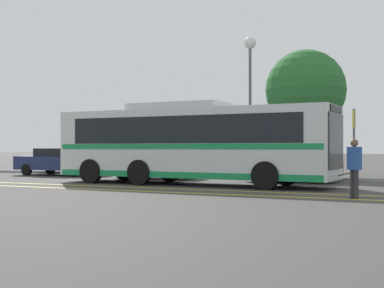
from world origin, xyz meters
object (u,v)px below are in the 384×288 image
object	(u,v)px
transit_bus	(192,142)
pedestrian_0	(354,165)
parked_car_0	(60,161)
tree_0	(306,90)
parked_car_2	(293,166)
parked_car_1	(158,164)
street_lamp	(250,69)
bus_stop_sign	(354,140)

from	to	relation	value
transit_bus	pedestrian_0	size ratio (longest dim) A/B	6.80
parked_car_0	tree_0	distance (m)	13.70
parked_car_2	pedestrian_0	size ratio (longest dim) A/B	2.34
parked_car_1	parked_car_2	world-z (taller)	parked_car_2
transit_bus	parked_car_0	world-z (taller)	transit_bus
parked_car_1	street_lamp	size ratio (longest dim) A/B	0.58
parked_car_0	pedestrian_0	distance (m)	17.39
bus_stop_sign	pedestrian_0	bearing A→B (deg)	10.67
pedestrian_0	bus_stop_sign	xyz separation A→B (m)	(-0.24, 1.77, 0.73)
transit_bus	tree_0	distance (m)	10.15
parked_car_1	pedestrian_0	size ratio (longest dim) A/B	2.29
bus_stop_sign	street_lamp	bearing A→B (deg)	-137.43
parked_car_0	bus_stop_sign	world-z (taller)	bus_stop_sign
parked_car_0	pedestrian_0	size ratio (longest dim) A/B	2.87
transit_bus	bus_stop_sign	world-z (taller)	transit_bus
transit_bus	pedestrian_0	world-z (taller)	transit_bus
tree_0	bus_stop_sign	bearing A→B (deg)	-70.12
parked_car_1	pedestrian_0	bearing A→B (deg)	-123.74
pedestrian_0	street_lamp	world-z (taller)	street_lamp
street_lamp	tree_0	world-z (taller)	street_lamp
transit_bus	parked_car_2	bearing A→B (deg)	137.19
street_lamp	pedestrian_0	bearing A→B (deg)	-55.33
parked_car_0	bus_stop_sign	bearing A→B (deg)	74.25
transit_bus	parked_car_2	xyz separation A→B (m)	(3.30, 3.23, -0.99)
transit_bus	pedestrian_0	xyz separation A→B (m)	(6.71, -3.38, -0.71)
pedestrian_0	bus_stop_sign	size ratio (longest dim) A/B	0.63
parked_car_0	parked_car_2	xyz separation A→B (m)	(12.55, -0.27, -0.03)
pedestrian_0	transit_bus	bearing A→B (deg)	19.44
street_lamp	transit_bus	bearing A→B (deg)	-97.20
transit_bus	parked_car_1	size ratio (longest dim) A/B	2.97
street_lamp	parked_car_1	bearing A→B (deg)	-148.13
bus_stop_sign	parked_car_2	bearing A→B (deg)	-143.96
parked_car_2	parked_car_1	bearing A→B (deg)	95.56
transit_bus	parked_car_0	distance (m)	9.94
bus_stop_sign	parked_car_0	bearing A→B (deg)	-105.19
parked_car_2	street_lamp	world-z (taller)	street_lamp
parked_car_1	street_lamp	xyz separation A→B (m)	(3.80, 2.36, 4.58)
tree_0	street_lamp	bearing A→B (deg)	-114.05
parked_car_2	tree_0	world-z (taller)	tree_0
parked_car_1	tree_0	xyz separation A→B (m)	(5.61, 6.42, 3.90)
bus_stop_sign	tree_0	size ratio (longest dim) A/B	0.40
pedestrian_0	tree_0	distance (m)	13.94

